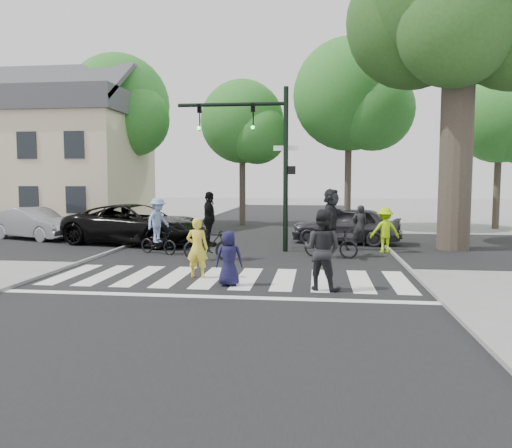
# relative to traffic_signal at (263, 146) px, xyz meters

# --- Properties ---
(ground) EXTENTS (120.00, 120.00, 0.00)m
(ground) POSITION_rel_traffic_signal_xyz_m (-0.35, -6.20, -3.90)
(ground) COLOR gray
(ground) RESTS_ON ground
(road_stem) EXTENTS (10.00, 70.00, 0.01)m
(road_stem) POSITION_rel_traffic_signal_xyz_m (-0.35, -1.20, -3.90)
(road_stem) COLOR black
(road_stem) RESTS_ON ground
(road_cross) EXTENTS (70.00, 10.00, 0.01)m
(road_cross) POSITION_rel_traffic_signal_xyz_m (-0.35, 1.80, -3.89)
(road_cross) COLOR black
(road_cross) RESTS_ON ground
(curb_left) EXTENTS (0.10, 70.00, 0.10)m
(curb_left) POSITION_rel_traffic_signal_xyz_m (-5.40, -1.20, -3.85)
(curb_left) COLOR gray
(curb_left) RESTS_ON ground
(curb_right) EXTENTS (0.10, 70.00, 0.10)m
(curb_right) POSITION_rel_traffic_signal_xyz_m (4.70, -1.20, -3.85)
(curb_right) COLOR gray
(curb_right) RESTS_ON ground
(crosswalk) EXTENTS (10.00, 3.85, 0.01)m
(crosswalk) POSITION_rel_traffic_signal_xyz_m (-0.35, -5.54, -3.89)
(crosswalk) COLOR silver
(crosswalk) RESTS_ON ground
(traffic_signal) EXTENTS (4.45, 0.29, 6.00)m
(traffic_signal) POSITION_rel_traffic_signal_xyz_m (0.00, 0.00, 0.00)
(traffic_signal) COLOR black
(traffic_signal) RESTS_ON ground
(eucalyptus) EXTENTS (8.30, 7.20, 13.00)m
(eucalyptus) POSITION_rel_traffic_signal_xyz_m (7.18, 1.47, 5.18)
(eucalyptus) COLOR brown
(eucalyptus) RESTS_ON ground
(bg_tree_0) EXTENTS (5.46, 5.20, 8.97)m
(bg_tree_0) POSITION_rel_traffic_signal_xyz_m (-14.09, 9.80, 2.24)
(bg_tree_0) COLOR brown
(bg_tree_0) RESTS_ON ground
(bg_tree_1) EXTENTS (6.09, 5.80, 9.80)m
(bg_tree_1) POSITION_rel_traffic_signal_xyz_m (-9.06, 9.28, 2.75)
(bg_tree_1) COLOR brown
(bg_tree_1) RESTS_ON ground
(bg_tree_2) EXTENTS (5.04, 4.80, 8.40)m
(bg_tree_2) POSITION_rel_traffic_signal_xyz_m (-2.11, 10.42, 1.88)
(bg_tree_2) COLOR brown
(bg_tree_2) RESTS_ON ground
(bg_tree_3) EXTENTS (6.30, 6.00, 10.20)m
(bg_tree_3) POSITION_rel_traffic_signal_xyz_m (3.95, 9.07, 3.04)
(bg_tree_3) COLOR brown
(bg_tree_3) RESTS_ON ground
(bg_tree_4) EXTENTS (4.83, 4.60, 8.15)m
(bg_tree_4) POSITION_rel_traffic_signal_xyz_m (11.88, 9.93, 1.73)
(bg_tree_4) COLOR brown
(bg_tree_4) RESTS_ON ground
(house) EXTENTS (8.40, 8.10, 8.82)m
(house) POSITION_rel_traffic_signal_xyz_m (-11.85, 7.78, -0.10)
(house) COLOR beige
(house) RESTS_ON ground
(pedestrian_woman) EXTENTS (0.62, 0.42, 1.64)m
(pedestrian_woman) POSITION_rel_traffic_signal_xyz_m (-1.20, -5.26, -3.08)
(pedestrian_woman) COLOR yellow
(pedestrian_woman) RESTS_ON ground
(pedestrian_child) EXTENTS (0.73, 0.52, 1.39)m
(pedestrian_child) POSITION_rel_traffic_signal_xyz_m (-0.17, -6.16, -3.20)
(pedestrian_child) COLOR #151437
(pedestrian_child) RESTS_ON ground
(pedestrian_adult) EXTENTS (1.16, 1.05, 1.96)m
(pedestrian_adult) POSITION_rel_traffic_signal_xyz_m (2.13, -6.34, -2.92)
(pedestrian_adult) COLOR black
(pedestrian_adult) RESTS_ON ground
(cyclist_left) EXTENTS (1.68, 1.18, 2.01)m
(cyclist_left) POSITION_rel_traffic_signal_xyz_m (-3.62, -1.19, -3.03)
(cyclist_left) COLOR black
(cyclist_left) RESTS_ON ground
(cyclist_mid) EXTENTS (1.77, 1.08, 2.27)m
(cyclist_mid) POSITION_rel_traffic_signal_xyz_m (-1.51, -2.31, -2.97)
(cyclist_mid) COLOR black
(cyclist_mid) RESTS_ON ground
(cyclist_right) EXTENTS (1.97, 1.82, 2.36)m
(cyclist_right) POSITION_rel_traffic_signal_xyz_m (2.48, -1.26, -2.85)
(cyclist_right) COLOR black
(cyclist_right) RESTS_ON ground
(car_suv) EXTENTS (6.42, 4.02, 1.65)m
(car_suv) POSITION_rel_traffic_signal_xyz_m (-5.37, 1.34, -3.07)
(car_suv) COLOR black
(car_suv) RESTS_ON ground
(car_silver) EXTENTS (4.56, 2.88, 1.42)m
(car_silver) POSITION_rel_traffic_signal_xyz_m (-10.54, 2.46, -3.19)
(car_silver) COLOR #98989D
(car_silver) RESTS_ON ground
(car_grey) EXTENTS (4.78, 2.62, 1.54)m
(car_grey) POSITION_rel_traffic_signal_xyz_m (3.21, 2.68, -3.13)
(car_grey) COLOR #333137
(car_grey) RESTS_ON ground
(bystander_hivis) EXTENTS (1.13, 0.75, 1.64)m
(bystander_hivis) POSITION_rel_traffic_signal_xyz_m (4.46, 0.18, -3.08)
(bystander_hivis) COLOR #A9E809
(bystander_hivis) RESTS_ON ground
(bystander_dark) EXTENTS (0.61, 0.40, 1.65)m
(bystander_dark) POSITION_rel_traffic_signal_xyz_m (3.71, 1.77, -3.07)
(bystander_dark) COLOR black
(bystander_dark) RESTS_ON ground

